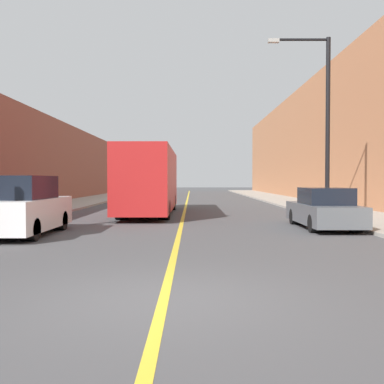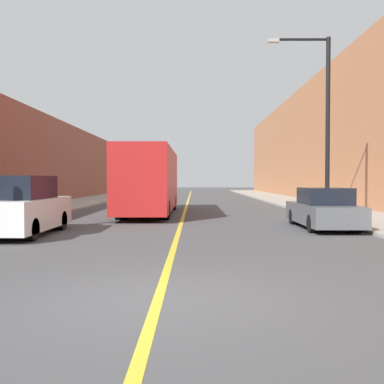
# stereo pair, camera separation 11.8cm
# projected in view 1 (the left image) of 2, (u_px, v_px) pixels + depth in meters

# --- Properties ---
(ground_plane) EXTENTS (200.00, 200.00, 0.00)m
(ground_plane) POSITION_uv_depth(u_px,v_px,m) (163.00, 300.00, 6.66)
(ground_plane) COLOR #474749
(sidewalk_left) EXTENTS (3.92, 72.00, 0.12)m
(sidewalk_left) POSITION_uv_depth(u_px,v_px,m) (86.00, 201.00, 36.65)
(sidewalk_left) COLOR #9E998E
(sidewalk_left) RESTS_ON ground
(sidewalk_right) EXTENTS (3.92, 72.00, 0.12)m
(sidewalk_right) POSITION_uv_depth(u_px,v_px,m) (287.00, 201.00, 36.66)
(sidewalk_right) COLOR #9E998E
(sidewalk_right) RESTS_ON ground
(building_row_left) EXTENTS (4.00, 72.00, 6.59)m
(building_row_left) POSITION_uv_depth(u_px,v_px,m) (37.00, 161.00, 36.56)
(building_row_left) COLOR brown
(building_row_left) RESTS_ON ground
(building_row_right) EXTENTS (4.00, 72.00, 10.19)m
(building_row_right) POSITION_uv_depth(u_px,v_px,m) (336.00, 139.00, 36.52)
(building_row_right) COLOR #B2724C
(building_row_right) RESTS_ON ground
(road_center_line) EXTENTS (0.16, 72.00, 0.01)m
(road_center_line) POSITION_uv_depth(u_px,v_px,m) (187.00, 202.00, 36.65)
(road_center_line) COLOR gold
(road_center_line) RESTS_ON ground
(bus) EXTENTS (2.42, 10.65, 3.34)m
(bus) POSITION_uv_depth(u_px,v_px,m) (150.00, 180.00, 23.31)
(bus) COLOR #AD1E1E
(bus) RESTS_ON ground
(parked_suv_left) EXTENTS (1.97, 4.67, 1.92)m
(parked_suv_left) POSITION_uv_depth(u_px,v_px,m) (21.00, 208.00, 14.40)
(parked_suv_left) COLOR silver
(parked_suv_left) RESTS_ON ground
(car_right_near) EXTENTS (1.77, 4.67, 1.50)m
(car_right_near) POSITION_uv_depth(u_px,v_px,m) (324.00, 210.00, 16.51)
(car_right_near) COLOR #51565B
(car_right_near) RESTS_ON ground
(street_lamp_right) EXTENTS (2.83, 0.24, 8.09)m
(street_lamp_right) POSITION_uv_depth(u_px,v_px,m) (322.00, 115.00, 20.30)
(street_lamp_right) COLOR black
(street_lamp_right) RESTS_ON sidewalk_right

